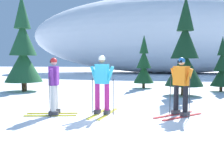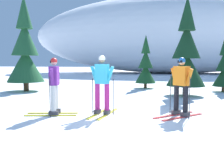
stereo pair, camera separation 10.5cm
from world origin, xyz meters
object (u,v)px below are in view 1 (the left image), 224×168
at_px(skier_cyan_jacket, 102,84).
at_px(pine_tree_center_left, 144,66).
at_px(pine_tree_center_right, 185,54).
at_px(skier_orange_jacket, 181,85).
at_px(skier_purple_jacket, 54,85).
at_px(pine_tree_far_left, 23,51).
at_px(pine_tree_far_right, 222,69).
at_px(trail_marker_post, 185,85).

relative_size(skier_cyan_jacket, pine_tree_center_left, 0.56).
xyz_separation_m(skier_cyan_jacket, pine_tree_center_right, (2.94, 4.87, 1.01)).
xyz_separation_m(skier_orange_jacket, skier_purple_jacket, (-3.77, -0.51, -0.00)).
bearing_deg(pine_tree_far_left, pine_tree_center_right, -1.89).
height_order(skier_orange_jacket, pine_tree_far_right, pine_tree_far_right).
bearing_deg(trail_marker_post, pine_tree_far_right, 61.30).
relative_size(skier_orange_jacket, skier_cyan_jacket, 0.97).
height_order(pine_tree_far_left, pine_tree_center_right, pine_tree_far_left).
relative_size(pine_tree_center_right, trail_marker_post, 3.78).
bearing_deg(trail_marker_post, skier_purple_jacket, -146.55).
distance_m(pine_tree_center_right, pine_tree_far_right, 2.96).
relative_size(pine_tree_far_right, trail_marker_post, 2.40).
bearing_deg(skier_cyan_jacket, pine_tree_far_left, 136.40).
bearing_deg(pine_tree_center_right, skier_cyan_jacket, -121.13).
height_order(pine_tree_far_left, trail_marker_post, pine_tree_far_left).
distance_m(skier_purple_jacket, pine_tree_far_right, 9.62).
bearing_deg(pine_tree_center_right, pine_tree_far_right, 41.53).
bearing_deg(pine_tree_far_left, skier_cyan_jacket, -43.60).
xyz_separation_m(skier_cyan_jacket, pine_tree_center_left, (0.91, 7.84, 0.40)).
xyz_separation_m(pine_tree_far_left, pine_tree_center_right, (8.35, -0.28, -0.20)).
relative_size(pine_tree_center_right, pine_tree_far_right, 1.58).
height_order(skier_orange_jacket, trail_marker_post, skier_orange_jacket).
bearing_deg(skier_cyan_jacket, pine_tree_center_right, 58.87).
height_order(skier_purple_jacket, pine_tree_far_right, pine_tree_far_right).
relative_size(skier_orange_jacket, pine_tree_far_right, 0.59).
bearing_deg(skier_purple_jacket, skier_cyan_jacket, 11.26).
xyz_separation_m(pine_tree_center_left, trail_marker_post, (1.82, -5.38, -0.63)).
xyz_separation_m(pine_tree_center_right, pine_tree_far_right, (2.15, 1.90, -0.71)).
bearing_deg(pine_tree_far_left, pine_tree_far_right, 8.80).
bearing_deg(pine_tree_center_right, skier_orange_jacket, -97.39).
relative_size(pine_tree_center_left, pine_tree_far_right, 1.08).
distance_m(pine_tree_center_left, trail_marker_post, 5.71).
distance_m(skier_cyan_jacket, pine_tree_center_left, 7.90).
height_order(skier_purple_jacket, pine_tree_far_left, pine_tree_far_left).
bearing_deg(pine_tree_center_right, pine_tree_center_left, 124.40).
xyz_separation_m(skier_orange_jacket, pine_tree_far_right, (2.75, 6.55, 0.32)).
height_order(skier_orange_jacket, skier_purple_jacket, skier_orange_jacket).
relative_size(pine_tree_far_left, pine_tree_center_right, 1.10).
distance_m(skier_purple_jacket, pine_tree_center_right, 6.84).
bearing_deg(trail_marker_post, pine_tree_far_left, 161.72).
bearing_deg(pine_tree_center_left, trail_marker_post, -71.34).
distance_m(pine_tree_center_left, pine_tree_far_right, 4.31).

